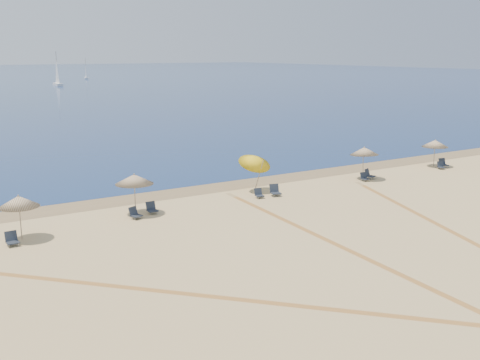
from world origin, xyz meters
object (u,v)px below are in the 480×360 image
object	(u,v)px
chair_3	(135,213)
umbrella_2	(134,179)
umbrella_3	(255,160)
chair_5	(259,194)
chair_2	(12,239)
sailboat_0	(86,73)
chair_9	(441,166)
chair_7	(364,177)
umbrella_5	(435,143)
chair_10	(443,163)
chair_4	(152,208)
umbrella_4	(364,151)
chair_6	(275,191)
sailboat_1	(57,75)
chair_8	(369,174)
umbrella_1	(19,201)

from	to	relation	value
chair_3	umbrella_2	bearing A→B (deg)	45.14
umbrella_3	chair_5	xyz separation A→B (m)	(-0.73, -1.56, -1.84)
chair_2	sailboat_0	bearing A→B (deg)	70.00
chair_9	chair_2	bearing A→B (deg)	-152.18
chair_7	chair_9	distance (m)	8.18
umbrella_5	chair_10	distance (m)	1.73
chair_4	chair_5	distance (m)	7.24
chair_5	sailboat_0	size ratio (longest dim) A/B	0.10
umbrella_2	umbrella_4	size ratio (longest dim) A/B	0.99
chair_2	chair_6	world-z (taller)	chair_6
umbrella_3	chair_3	world-z (taller)	umbrella_3
umbrella_5	chair_6	xyz separation A→B (m)	(-16.48, -1.23, -1.56)
chair_3	sailboat_1	size ratio (longest dim) A/B	0.09
sailboat_0	chair_3	bearing A→B (deg)	-91.61
umbrella_2	chair_8	distance (m)	18.16
chair_3	sailboat_1	distance (m)	135.61
chair_8	chair_9	world-z (taller)	chair_8
chair_8	sailboat_0	xyz separation A→B (m)	(29.95, 167.69, 1.77)
chair_3	sailboat_0	xyz separation A→B (m)	(48.39, 168.50, 1.79)
chair_10	sailboat_1	distance (m)	131.50
chair_10	sailboat_1	xyz separation A→B (m)	(2.99, 131.44, 2.45)
umbrella_2	chair_7	xyz separation A→B (m)	(17.24, -0.43, -1.77)
umbrella_1	chair_7	xyz separation A→B (m)	(23.74, 0.93, -1.67)
umbrella_4	umbrella_5	bearing A→B (deg)	3.65
chair_3	chair_6	size ratio (longest dim) A/B	0.93
chair_9	sailboat_0	xyz separation A→B (m)	(22.61, 168.05, 1.82)
umbrella_4	chair_8	xyz separation A→B (m)	(0.49, -0.11, -1.75)
umbrella_4	chair_9	world-z (taller)	umbrella_4
umbrella_2	sailboat_0	xyz separation A→B (m)	(48.02, 167.66, 0.04)
umbrella_1	umbrella_4	distance (m)	24.13
chair_10	chair_3	bearing A→B (deg)	-166.00
umbrella_5	umbrella_3	bearing A→B (deg)	178.62
chair_3	chair_7	bearing A→B (deg)	-19.82
chair_3	chair_5	distance (m)	8.46
chair_5	chair_8	world-z (taller)	chair_8
chair_5	sailboat_0	world-z (taller)	sailboat_0
chair_5	umbrella_4	bearing A→B (deg)	14.62
chair_4	chair_8	distance (m)	17.23
umbrella_3	chair_4	size ratio (longest dim) A/B	4.23
umbrella_5	chair_6	distance (m)	16.60
umbrella_1	chair_9	distance (m)	31.98
chair_7	sailboat_0	bearing A→B (deg)	86.47
chair_10	sailboat_0	size ratio (longest dim) A/B	0.11
umbrella_3	chair_4	bearing A→B (deg)	-170.34
chair_7	chair_10	bearing A→B (deg)	9.85
umbrella_2	chair_4	xyz separation A→B (m)	(0.85, -0.35, -1.74)
umbrella_3	chair_3	xyz separation A→B (m)	(-9.18, -1.85, -1.82)
chair_5	chair_8	distance (m)	10.01
umbrella_2	chair_4	bearing A→B (deg)	-22.21
chair_5	chair_6	distance (m)	1.19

